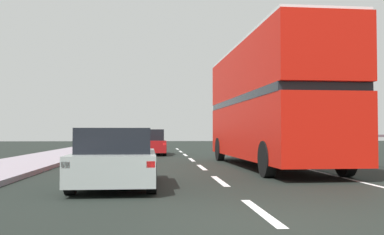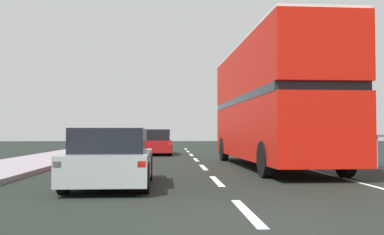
# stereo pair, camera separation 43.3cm
# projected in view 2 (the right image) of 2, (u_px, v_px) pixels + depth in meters

# --- Properties ---
(ground_plane) EXTENTS (74.13, 120.00, 0.10)m
(ground_plane) POSITION_uv_depth(u_px,v_px,m) (257.00, 226.00, 6.20)
(ground_plane) COLOR black
(lane_paint_markings) EXTENTS (3.61, 46.00, 0.01)m
(lane_paint_markings) POSITION_uv_depth(u_px,v_px,m) (269.00, 170.00, 14.68)
(lane_paint_markings) COLOR silver
(lane_paint_markings) RESTS_ON ground
(bridge_side_railing) EXTENTS (0.10, 42.00, 1.16)m
(bridge_side_railing) POSITION_uv_depth(u_px,v_px,m) (376.00, 141.00, 15.50)
(bridge_side_railing) COLOR gray
(bridge_side_railing) RESTS_ON ground
(double_decker_bus_red) EXTENTS (2.78, 10.60, 4.37)m
(double_decker_bus_red) POSITION_uv_depth(u_px,v_px,m) (271.00, 102.00, 16.15)
(double_decker_bus_red) COLOR red
(double_decker_bus_red) RESTS_ON ground
(hatchback_car_near) EXTENTS (1.85, 4.12, 1.33)m
(hatchback_car_near) POSITION_uv_depth(u_px,v_px,m) (112.00, 158.00, 10.39)
(hatchback_car_near) COLOR gray
(hatchback_car_near) RESTS_ON ground
(sedan_car_ahead) EXTENTS (1.82, 4.52, 1.41)m
(sedan_car_ahead) POSITION_uv_depth(u_px,v_px,m) (156.00, 143.00, 25.39)
(sedan_car_ahead) COLOR maroon
(sedan_car_ahead) RESTS_ON ground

